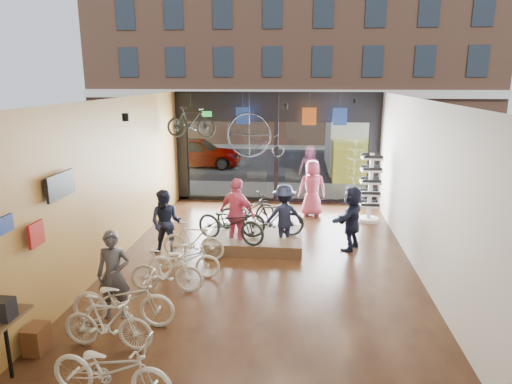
# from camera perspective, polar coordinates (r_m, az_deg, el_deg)

# --- Properties ---
(ground_plane) EXTENTS (7.00, 12.00, 0.04)m
(ground_plane) POSITION_cam_1_polar(r_m,az_deg,el_deg) (10.63, 0.65, -9.64)
(ground_plane) COLOR black
(ground_plane) RESTS_ON ground
(ceiling) EXTENTS (7.00, 12.00, 0.04)m
(ceiling) POSITION_cam_1_polar(r_m,az_deg,el_deg) (9.74, 0.72, 11.53)
(ceiling) COLOR black
(ceiling) RESTS_ON ground
(wall_left) EXTENTS (0.04, 12.00, 3.80)m
(wall_left) POSITION_cam_1_polar(r_m,az_deg,el_deg) (10.88, -18.12, 0.88)
(wall_left) COLOR #AA7536
(wall_left) RESTS_ON ground
(wall_right) EXTENTS (0.04, 12.00, 3.80)m
(wall_right) POSITION_cam_1_polar(r_m,az_deg,el_deg) (10.33, 20.53, -0.00)
(wall_right) COLOR beige
(wall_right) RESTS_ON ground
(wall_back) EXTENTS (7.00, 0.04, 3.80)m
(wall_back) POSITION_cam_1_polar(r_m,az_deg,el_deg) (4.44, -6.38, -18.04)
(wall_back) COLOR beige
(wall_back) RESTS_ON ground
(storefront) EXTENTS (7.00, 0.26, 3.80)m
(storefront) POSITION_cam_1_polar(r_m,az_deg,el_deg) (15.89, 2.56, 5.55)
(storefront) COLOR black
(storefront) RESTS_ON ground
(exit_sign) EXTENTS (0.35, 0.06, 0.18)m
(exit_sign) POSITION_cam_1_polar(r_m,az_deg,el_deg) (15.95, -6.19, 9.68)
(exit_sign) COLOR #198C26
(exit_sign) RESTS_ON storefront
(street_road) EXTENTS (30.00, 18.00, 0.02)m
(street_road) POSITION_cam_1_polar(r_m,az_deg,el_deg) (25.07, 3.63, 4.27)
(street_road) COLOR black
(street_road) RESTS_ON ground
(sidewalk_near) EXTENTS (30.00, 2.40, 0.12)m
(sidewalk_near) POSITION_cam_1_polar(r_m,az_deg,el_deg) (17.42, 2.71, 0.14)
(sidewalk_near) COLOR slate
(sidewalk_near) RESTS_ON ground
(sidewalk_far) EXTENTS (30.00, 2.00, 0.12)m
(sidewalk_far) POSITION_cam_1_polar(r_m,az_deg,el_deg) (29.01, 3.93, 5.74)
(sidewalk_far) COLOR slate
(sidewalk_far) RESTS_ON ground
(opposite_building) EXTENTS (26.00, 5.00, 14.00)m
(opposite_building) POSITION_cam_1_polar(r_m,az_deg,el_deg) (31.32, 4.30, 19.08)
(opposite_building) COLOR brown
(opposite_building) RESTS_ON ground
(street_car) EXTENTS (4.36, 1.75, 1.48)m
(street_car) POSITION_cam_1_polar(r_m,az_deg,el_deg) (22.55, -7.47, 5.01)
(street_car) COLOR gray
(street_car) RESTS_ON street_road
(box_truck) EXTENTS (2.14, 6.43, 2.53)m
(box_truck) POSITION_cam_1_polar(r_m,az_deg,el_deg) (21.04, 12.00, 5.62)
(box_truck) COLOR silver
(box_truck) RESTS_ON street_road
(floor_bike_0) EXTENTS (1.85, 0.86, 0.94)m
(floor_bike_0) POSITION_cam_1_polar(r_m,az_deg,el_deg) (6.83, -17.62, -20.35)
(floor_bike_0) COLOR beige
(floor_bike_0) RESTS_ON ground_plane
(floor_bike_1) EXTENTS (1.55, 0.55, 0.92)m
(floor_bike_1) POSITION_cam_1_polar(r_m,az_deg,el_deg) (7.94, -18.07, -15.24)
(floor_bike_1) COLOR beige
(floor_bike_1) RESTS_ON ground_plane
(floor_bike_2) EXTENTS (1.85, 0.67, 0.97)m
(floor_bike_2) POSITION_cam_1_polar(r_m,az_deg,el_deg) (8.51, -16.28, -12.83)
(floor_bike_2) COLOR beige
(floor_bike_2) RESTS_ON ground_plane
(floor_bike_3) EXTENTS (1.51, 0.44, 0.91)m
(floor_bike_3) POSITION_cam_1_polar(r_m,az_deg,el_deg) (9.55, -11.13, -9.65)
(floor_bike_3) COLOR beige
(floor_bike_3) RESTS_ON ground_plane
(floor_bike_4) EXTENTS (1.62, 0.74, 0.82)m
(floor_bike_4) POSITION_cam_1_polar(r_m,az_deg,el_deg) (10.11, -9.04, -8.44)
(floor_bike_4) COLOR beige
(floor_bike_4) RESTS_ON ground_plane
(floor_bike_5) EXTENTS (1.58, 0.61, 0.93)m
(floor_bike_5) POSITION_cam_1_polar(r_m,az_deg,el_deg) (11.08, -7.86, -6.06)
(floor_bike_5) COLOR beige
(floor_bike_5) RESTS_ON ground_plane
(display_platform) EXTENTS (2.40, 1.80, 0.30)m
(display_platform) POSITION_cam_1_polar(r_m,az_deg,el_deg) (11.95, -0.02, -6.00)
(display_platform) COLOR #453520
(display_platform) RESTS_ON ground_plane
(display_bike_left) EXTENTS (1.97, 1.29, 0.98)m
(display_bike_left) POSITION_cam_1_polar(r_m,az_deg,el_deg) (11.26, -3.21, -3.86)
(display_bike_left) COLOR black
(display_bike_left) RESTS_ON display_platform
(display_bike_mid) EXTENTS (1.69, 0.79, 0.98)m
(display_bike_mid) POSITION_cam_1_polar(r_m,az_deg,el_deg) (11.58, 2.11, -3.34)
(display_bike_mid) COLOR black
(display_bike_mid) RESTS_ON display_platform
(display_bike_right) EXTENTS (1.75, 1.29, 0.88)m
(display_bike_right) POSITION_cam_1_polar(r_m,az_deg,el_deg) (12.48, -1.23, -2.28)
(display_bike_right) COLOR black
(display_bike_right) RESTS_ON display_platform
(customer_0) EXTENTS (0.64, 0.45, 1.64)m
(customer_0) POSITION_cam_1_polar(r_m,az_deg,el_deg) (8.70, -17.36, -9.83)
(customer_0) COLOR #3F3F44
(customer_0) RESTS_ON ground_plane
(customer_1) EXTENTS (0.83, 0.66, 1.64)m
(customer_1) POSITION_cam_1_polar(r_m,az_deg,el_deg) (11.33, -11.18, -3.83)
(customer_1) COLOR #161C33
(customer_1) RESTS_ON ground_plane
(customer_2) EXTENTS (1.16, 0.93, 1.85)m
(customer_2) POSITION_cam_1_polar(r_m,az_deg,el_deg) (11.48, -2.35, -2.80)
(customer_2) COLOR #CC4C72
(customer_2) RESTS_ON ground_plane
(customer_3) EXTENTS (1.19, 0.88, 1.65)m
(customer_3) POSITION_cam_1_polar(r_m,az_deg,el_deg) (11.64, 3.50, -3.07)
(customer_3) COLOR #161C33
(customer_3) RESTS_ON ground_plane
(customer_4) EXTENTS (0.94, 0.68, 1.78)m
(customer_4) POSITION_cam_1_polar(r_m,az_deg,el_deg) (14.43, 7.02, 0.50)
(customer_4) COLOR #CC4C72
(customer_4) RESTS_ON ground_plane
(customer_5) EXTENTS (1.12, 1.58, 1.64)m
(customer_5) POSITION_cam_1_polar(r_m,az_deg,el_deg) (11.77, 11.86, -3.19)
(customer_5) COLOR #161C33
(customer_5) RESTS_ON ground_plane
(sunglasses_rack) EXTENTS (0.66, 0.55, 2.09)m
(sunglasses_rack) POSITION_cam_1_polar(r_m,az_deg,el_deg) (14.09, 14.10, 0.50)
(sunglasses_rack) COLOR white
(sunglasses_rack) RESTS_ON ground_plane
(wall_merch) EXTENTS (0.40, 2.40, 2.60)m
(wall_merch) POSITION_cam_1_polar(r_m,az_deg,el_deg) (8.05, -26.82, -9.05)
(wall_merch) COLOR navy
(wall_merch) RESTS_ON wall_left
(penny_farthing) EXTENTS (1.70, 0.06, 1.36)m
(penny_farthing) POSITION_cam_1_polar(r_m,az_deg,el_deg) (14.12, 0.29, 6.95)
(penny_farthing) COLOR black
(penny_farthing) RESTS_ON ceiling
(hung_bike) EXTENTS (1.62, 0.61, 0.95)m
(hung_bike) POSITION_cam_1_polar(r_m,az_deg,el_deg) (14.36, -8.13, 8.64)
(hung_bike) COLOR black
(hung_bike) RESTS_ON ceiling
(jersey_left) EXTENTS (0.45, 0.03, 0.55)m
(jersey_left) POSITION_cam_1_polar(r_m,az_deg,el_deg) (15.06, -1.66, 9.50)
(jersey_left) COLOR #1E3F99
(jersey_left) RESTS_ON ceiling
(jersey_mid) EXTENTS (0.45, 0.03, 0.55)m
(jersey_mid) POSITION_cam_1_polar(r_m,az_deg,el_deg) (14.94, 6.67, 9.37)
(jersey_mid) COLOR #CC5919
(jersey_mid) RESTS_ON ceiling
(jersey_right) EXTENTS (0.45, 0.03, 0.55)m
(jersey_right) POSITION_cam_1_polar(r_m,az_deg,el_deg) (14.99, 10.44, 9.25)
(jersey_right) COLOR #1E3F99
(jersey_right) RESTS_ON ceiling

